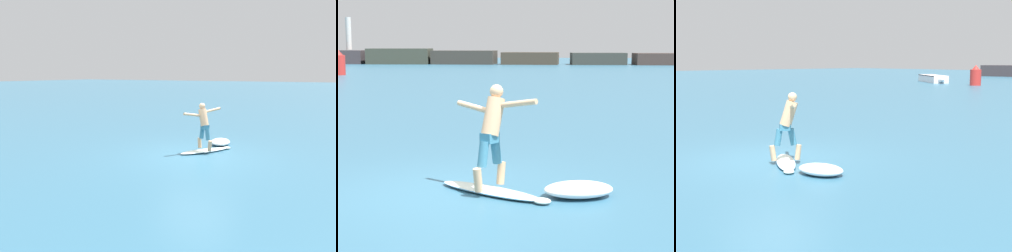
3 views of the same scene
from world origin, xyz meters
TOP-DOWN VIEW (x-y plane):
  - ground_plane at (0.00, 0.00)m, footprint 200.00×200.00m
  - rock_jetty_breakwater at (-7.49, 62.00)m, footprint 49.60×4.73m
  - surfboard at (0.66, -0.07)m, footprint 1.99×1.42m
  - surfer at (0.66, 0.01)m, footprint 1.38×0.95m
  - channel_marker_buoy at (-15.89, 34.73)m, footprint 1.09×1.09m
  - wave_foam_at_tail at (2.03, -0.11)m, footprint 1.23×0.96m

SIDE VIEW (x-z plane):
  - ground_plane at x=0.00m, z-range 0.00..0.00m
  - surfboard at x=0.66m, z-range -0.07..0.16m
  - wave_foam_at_tail at x=2.03m, z-range 0.00..0.23m
  - rock_jetty_breakwater at x=-7.49m, z-range -2.11..3.81m
  - channel_marker_buoy at x=-15.89m, z-range -0.10..1.92m
  - surfer at x=0.66m, z-range 0.23..1.87m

